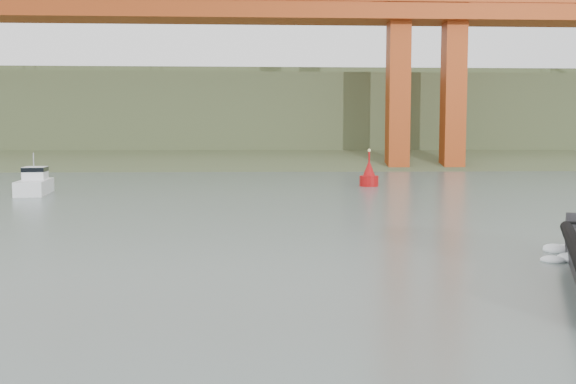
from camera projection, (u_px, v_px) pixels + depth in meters
name	position (u px, v px, depth m)	size (l,w,h in m)	color
ground	(333.00, 315.00, 16.76)	(400.00, 400.00, 0.00)	#51605D
headlands	(267.00, 127.00, 141.09)	(500.00, 105.36, 27.12)	#40502E
motorboat	(35.00, 183.00, 52.93)	(3.10, 6.65, 3.52)	white
nav_buoy	(369.00, 176.00, 61.36)	(1.82, 1.82, 3.79)	#A60B0D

